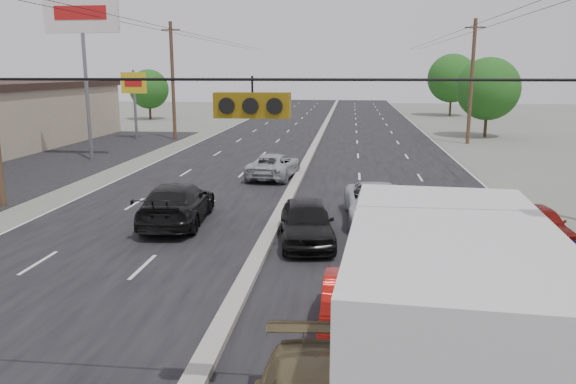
{
  "coord_description": "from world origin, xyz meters",
  "views": [
    {
      "loc": [
        2.87,
        -7.76,
        5.92
      ],
      "look_at": [
        0.95,
        9.31,
        2.2
      ],
      "focal_mm": 35.0,
      "sensor_mm": 36.0,
      "label": 1
    }
  ],
  "objects_px": {
    "tree_right_far": "(452,78)",
    "red_sedan": "(353,309)",
    "utility_pole_left_c": "(173,80)",
    "queue_car_a": "(307,222)",
    "oncoming_near": "(177,204)",
    "tree_right_mid": "(488,89)",
    "queue_car_e": "(540,224)",
    "queue_car_c": "(377,204)",
    "pole_sign_billboard": "(82,24)",
    "oncoming_far": "(274,166)",
    "box_truck": "(442,335)",
    "utility_pole_right_c": "(472,81)",
    "queue_car_b": "(402,263)",
    "pole_sign_far": "(134,89)",
    "tree_left_far": "(149,89)"
  },
  "relations": [
    {
      "from": "tree_right_far",
      "to": "red_sedan",
      "type": "height_order",
      "value": "tree_right_far"
    },
    {
      "from": "utility_pole_left_c",
      "to": "queue_car_a",
      "type": "distance_m",
      "value": 32.4
    },
    {
      "from": "red_sedan",
      "to": "oncoming_near",
      "type": "distance_m",
      "value": 11.22
    },
    {
      "from": "tree_right_mid",
      "to": "queue_car_e",
      "type": "xyz_separation_m",
      "value": [
        -5.4,
        -32.68,
        -3.72
      ]
    },
    {
      "from": "queue_car_c",
      "to": "queue_car_a",
      "type": "bearing_deg",
      "value": -132.7
    },
    {
      "from": "pole_sign_billboard",
      "to": "oncoming_far",
      "type": "distance_m",
      "value": 16.21
    },
    {
      "from": "queue_car_a",
      "to": "queue_car_c",
      "type": "bearing_deg",
      "value": 42.73
    },
    {
      "from": "red_sedan",
      "to": "queue_car_e",
      "type": "bearing_deg",
      "value": 51.98
    },
    {
      "from": "box_truck",
      "to": "oncoming_near",
      "type": "xyz_separation_m",
      "value": [
        -8.18,
        12.72,
        -1.18
      ]
    },
    {
      "from": "utility_pole_right_c",
      "to": "queue_car_b",
      "type": "bearing_deg",
      "value": -103.93
    },
    {
      "from": "tree_right_mid",
      "to": "queue_car_b",
      "type": "xyz_separation_m",
      "value": [
        -10.66,
        -37.9,
        -3.58
      ]
    },
    {
      "from": "queue_car_a",
      "to": "oncoming_far",
      "type": "bearing_deg",
      "value": 95.24
    },
    {
      "from": "queue_car_a",
      "to": "pole_sign_far",
      "type": "bearing_deg",
      "value": 113.14
    },
    {
      "from": "utility_pole_right_c",
      "to": "oncoming_far",
      "type": "distance_m",
      "value": 22.34
    },
    {
      "from": "tree_left_far",
      "to": "red_sedan",
      "type": "relative_size",
      "value": 1.56
    },
    {
      "from": "utility_pole_right_c",
      "to": "oncoming_near",
      "type": "height_order",
      "value": "utility_pole_right_c"
    },
    {
      "from": "oncoming_near",
      "to": "utility_pole_right_c",
      "type": "bearing_deg",
      "value": -125.59
    },
    {
      "from": "tree_left_far",
      "to": "queue_car_b",
      "type": "distance_m",
      "value": 59.17
    },
    {
      "from": "queue_car_c",
      "to": "oncoming_near",
      "type": "height_order",
      "value": "oncoming_near"
    },
    {
      "from": "tree_right_mid",
      "to": "tree_right_far",
      "type": "height_order",
      "value": "tree_right_far"
    },
    {
      "from": "tree_right_far",
      "to": "oncoming_near",
      "type": "xyz_separation_m",
      "value": [
        -19.86,
        -56.96,
        -4.15
      ]
    },
    {
      "from": "queue_car_b",
      "to": "queue_car_a",
      "type": "bearing_deg",
      "value": 126.97
    },
    {
      "from": "pole_sign_far",
      "to": "pole_sign_billboard",
      "type": "bearing_deg",
      "value": -82.87
    },
    {
      "from": "queue_car_c",
      "to": "oncoming_near",
      "type": "xyz_separation_m",
      "value": [
        -7.84,
        -1.17,
        0.07
      ]
    },
    {
      "from": "pole_sign_billboard",
      "to": "oncoming_far",
      "type": "height_order",
      "value": "pole_sign_billboard"
    },
    {
      "from": "utility_pole_left_c",
      "to": "pole_sign_billboard",
      "type": "distance_m",
      "value": 12.73
    },
    {
      "from": "pole_sign_far",
      "to": "utility_pole_left_c",
      "type": "bearing_deg",
      "value": 0.0
    },
    {
      "from": "tree_right_mid",
      "to": "queue_car_a",
      "type": "bearing_deg",
      "value": -111.83
    },
    {
      "from": "tree_left_far",
      "to": "oncoming_near",
      "type": "xyz_separation_m",
      "value": [
        18.14,
        -46.96,
        -2.91
      ]
    },
    {
      "from": "pole_sign_billboard",
      "to": "utility_pole_right_c",
      "type": "bearing_deg",
      "value": 23.96
    },
    {
      "from": "pole_sign_billboard",
      "to": "queue_car_a",
      "type": "height_order",
      "value": "pole_sign_billboard"
    },
    {
      "from": "pole_sign_billboard",
      "to": "tree_left_far",
      "type": "relative_size",
      "value": 1.8
    },
    {
      "from": "box_truck",
      "to": "oncoming_far",
      "type": "bearing_deg",
      "value": 108.11
    },
    {
      "from": "queue_car_a",
      "to": "oncoming_far",
      "type": "height_order",
      "value": "queue_car_a"
    },
    {
      "from": "tree_left_far",
      "to": "tree_right_far",
      "type": "bearing_deg",
      "value": 14.74
    },
    {
      "from": "queue_car_e",
      "to": "pole_sign_billboard",
      "type": "bearing_deg",
      "value": 140.98
    },
    {
      "from": "pole_sign_billboard",
      "to": "queue_car_b",
      "type": "height_order",
      "value": "pole_sign_billboard"
    },
    {
      "from": "tree_left_far",
      "to": "queue_car_c",
      "type": "bearing_deg",
      "value": -60.43
    },
    {
      "from": "pole_sign_far",
      "to": "tree_left_far",
      "type": "xyz_separation_m",
      "value": [
        -6.0,
        20.0,
        -0.69
      ]
    },
    {
      "from": "tree_left_far",
      "to": "queue_car_e",
      "type": "relative_size",
      "value": 1.69
    },
    {
      "from": "pole_sign_far",
      "to": "red_sedan",
      "type": "xyz_separation_m",
      "value": [
        19.0,
        -35.84,
        -3.76
      ]
    },
    {
      "from": "utility_pole_left_c",
      "to": "oncoming_near",
      "type": "distance_m",
      "value": 28.64
    },
    {
      "from": "queue_car_a",
      "to": "box_truck",
      "type": "bearing_deg",
      "value": -82.67
    },
    {
      "from": "pole_sign_far",
      "to": "oncoming_far",
      "type": "distance_m",
      "value": 22.66
    },
    {
      "from": "oncoming_far",
      "to": "red_sedan",
      "type": "bearing_deg",
      "value": 109.6
    },
    {
      "from": "box_truck",
      "to": "queue_car_b",
      "type": "xyz_separation_m",
      "value": [
        0.02,
        6.78,
        -1.22
      ]
    },
    {
      "from": "tree_right_mid",
      "to": "oncoming_near",
      "type": "bearing_deg",
      "value": -120.54
    },
    {
      "from": "tree_left_far",
      "to": "pole_sign_billboard",
      "type": "bearing_deg",
      "value": -76.81
    },
    {
      "from": "box_truck",
      "to": "queue_car_c",
      "type": "bearing_deg",
      "value": 95.39
    },
    {
      "from": "box_truck",
      "to": "queue_car_e",
      "type": "height_order",
      "value": "box_truck"
    }
  ]
}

